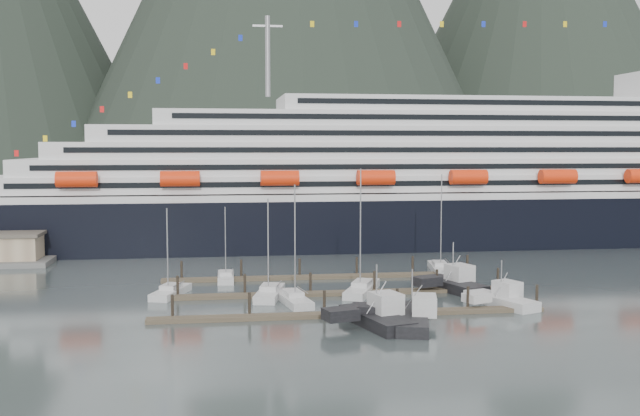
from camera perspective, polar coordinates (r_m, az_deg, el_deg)
The scene contains 15 objects.
ground at distance 101.05m, azimuth 4.10°, elevation -6.88°, with size 1600.00×1600.00×0.00m, color #485554.
cruise_ship at distance 160.26m, azimuth 10.48°, elevation 1.68°, with size 210.00×30.40×50.30m.
dock_near at distance 90.50m, azimuth 2.37°, elevation -8.04°, with size 48.18×2.28×3.20m.
dock_mid at distance 103.03m, azimuth 1.05°, elevation -6.47°, with size 48.18×2.28×3.20m.
dock_far at distance 115.67m, azimuth 0.02°, elevation -5.24°, with size 48.18×2.28×3.20m.
sailboat_a at distance 104.44m, azimuth -11.30°, elevation -6.35°, with size 5.49×9.64×12.52m.
sailboat_b at distance 97.89m, azimuth -2.08°, elevation -6.99°, with size 4.46×10.83×15.94m.
sailboat_c at distance 101.72m, azimuth -3.86°, elevation -6.55°, with size 5.12×10.87×13.93m.
sailboat_d at distance 104.67m, azimuth 3.21°, elevation -6.22°, with size 7.32×12.20×17.80m.
sailboat_e at distance 115.03m, azimuth -7.19°, elevation -5.28°, with size 2.53×9.13×11.66m.
sailboat_g at distance 123.86m, azimuth 9.10°, elevation -4.57°, with size 4.37×11.07×16.36m.
trawler_b at distance 85.85m, azimuth 4.24°, elevation -8.31°, with size 9.93×12.46×7.73m.
trawler_c at distance 86.90m, azimuth 6.91°, elevation -8.21°, with size 10.51×14.20×7.02m.
trawler_d at distance 98.90m, azimuth 13.57°, elevation -6.76°, with size 9.14×11.17×6.36m.
trawler_e at distance 107.60m, azimuth 10.02°, elevation -5.71°, with size 10.01×12.24×7.58m.
Camera 1 is at (-21.06, -96.73, 20.26)m, focal length 42.00 mm.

